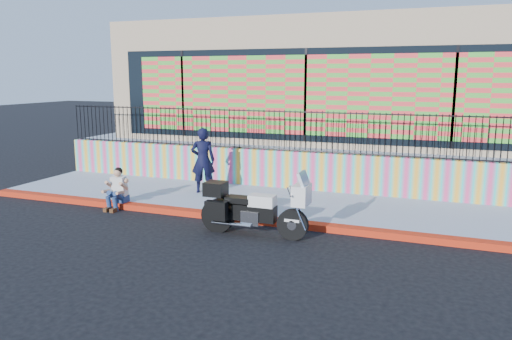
% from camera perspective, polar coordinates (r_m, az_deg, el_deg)
% --- Properties ---
extents(ground, '(90.00, 90.00, 0.00)m').
position_cam_1_polar(ground, '(11.90, 0.15, -6.08)').
color(ground, black).
rests_on(ground, ground).
extents(red_curb, '(16.00, 0.30, 0.15)m').
position_cam_1_polar(red_curb, '(11.87, 0.15, -5.73)').
color(red_curb, '#9F220B').
rests_on(red_curb, ground).
extents(sidewalk, '(16.00, 3.00, 0.15)m').
position_cam_1_polar(sidewalk, '(13.37, 2.66, -3.85)').
color(sidewalk, '#8C96A8').
rests_on(sidewalk, ground).
extents(mural_wall, '(16.00, 0.20, 1.10)m').
position_cam_1_polar(mural_wall, '(14.73, 4.63, -0.01)').
color(mural_wall, '#E63C7A').
rests_on(mural_wall, sidewalk).
extents(metal_fence, '(15.80, 0.04, 1.20)m').
position_cam_1_polar(metal_fence, '(14.56, 4.70, 4.44)').
color(metal_fence, black).
rests_on(metal_fence, mural_wall).
extents(elevated_platform, '(16.00, 10.00, 1.25)m').
position_cam_1_polar(elevated_platform, '(19.62, 8.82, 2.38)').
color(elevated_platform, '#8C96A8').
rests_on(elevated_platform, ground).
extents(storefront_building, '(14.00, 8.06, 4.00)m').
position_cam_1_polar(storefront_building, '(19.21, 8.91, 10.05)').
color(storefront_building, tan).
rests_on(storefront_building, elevated_platform).
extents(police_motorcycle, '(2.41, 0.80, 1.50)m').
position_cam_1_polar(police_motorcycle, '(10.85, -0.42, -4.28)').
color(police_motorcycle, black).
rests_on(police_motorcycle, ground).
extents(police_officer, '(0.79, 0.67, 1.86)m').
position_cam_1_polar(police_officer, '(14.21, -6.08, 1.11)').
color(police_officer, black).
rests_on(police_officer, sidewalk).
extents(seated_man, '(0.54, 0.71, 1.06)m').
position_cam_1_polar(seated_man, '(13.49, -15.69, -2.48)').
color(seated_man, navy).
rests_on(seated_man, ground).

